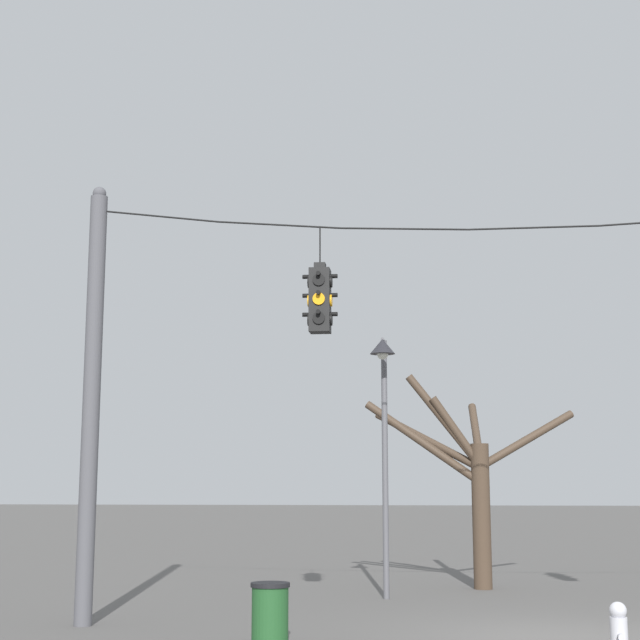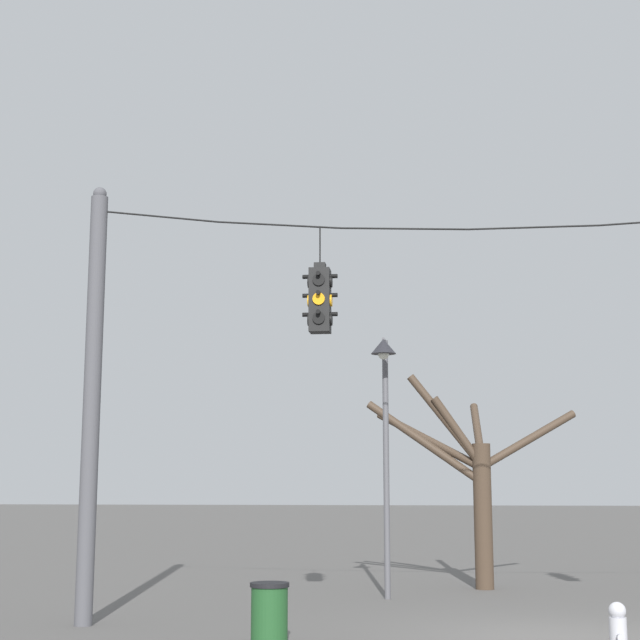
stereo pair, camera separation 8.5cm
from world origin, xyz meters
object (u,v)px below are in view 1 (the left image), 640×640
Objects in this scene: street_lamp at (384,401)px; traffic_light_near_right_pole at (320,300)px; trash_bin at (270,615)px; bare_tree at (469,475)px; fire_hydrant at (619,632)px; utility_pole_left at (91,399)px.

traffic_light_near_right_pole is at bearing -101.70° from street_lamp.
traffic_light_near_right_pole is at bearing 74.67° from trash_bin.
street_lamp is at bearing -124.34° from bare_tree.
traffic_light_near_right_pole is 5.14m from trash_bin.
fire_hydrant is (3.27, -6.47, -3.52)m from street_lamp.
fire_hydrant is at bearing -17.13° from utility_pole_left.
bare_tree is at bearing 69.83° from trash_bin.
fire_hydrant is at bearing -30.77° from traffic_light_near_right_pole.
utility_pole_left is 1.41× the size of street_lamp.
traffic_light_near_right_pole is 4.32m from street_lamp.
street_lamp is 3.44m from bare_tree.
utility_pole_left is 8.91m from fire_hydrant.
street_lamp reaches higher than bare_tree.
street_lamp is 8.06m from fire_hydrant.
trash_bin is (-3.09, -8.40, -1.99)m from bare_tree.
bare_tree is at bearing 55.66° from street_lamp.
utility_pole_left is at bearing -139.17° from street_lamp.
utility_pole_left reaches higher than street_lamp.
utility_pole_left is 1.52× the size of bare_tree.
bare_tree reaches higher than fire_hydrant.
bare_tree is (1.76, 2.57, -1.46)m from street_lamp.
trash_bin is at bearing -110.17° from bare_tree.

